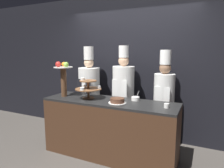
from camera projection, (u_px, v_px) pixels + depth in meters
ground_plane at (100, 165)px, 3.02m from camera, size 14.00×14.00×0.00m
wall_back at (131, 67)px, 3.95m from camera, size 10.00×0.06×2.80m
buffet_counter at (109, 128)px, 3.23m from camera, size 2.14×0.64×0.93m
tiered_stand at (88, 88)px, 3.26m from camera, size 0.43×0.43×0.34m
fruit_pedestal at (63, 75)px, 3.39m from camera, size 0.32×0.32×0.60m
cake_round at (117, 101)px, 2.99m from camera, size 0.27×0.27×0.07m
cup_white at (167, 106)px, 2.74m from camera, size 0.07×0.07×0.06m
serving_bowl_far at (135, 99)px, 3.15m from camera, size 0.13×0.13×0.16m
chef_left at (89, 89)px, 3.98m from camera, size 0.42×0.42×1.79m
chef_center_left at (123, 91)px, 3.67m from camera, size 0.39×0.39×1.80m
chef_center_right at (164, 96)px, 3.36m from camera, size 0.34×0.34×1.72m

